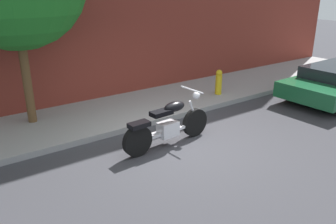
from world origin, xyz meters
TOP-DOWN VIEW (x-y plane):
  - ground_plane at (0.00, 0.00)m, footprint 60.00×60.00m
  - sidewalk at (0.00, 2.56)m, footprint 21.45×2.48m
  - motorcycle at (-0.26, 0.21)m, footprint 2.26×0.70m
  - fire_hydrant at (2.94, 2.01)m, footprint 0.20×0.20m

SIDE VIEW (x-z plane):
  - ground_plane at x=0.00m, z-range 0.00..0.00m
  - sidewalk at x=0.00m, z-range 0.00..0.14m
  - fire_hydrant at x=2.94m, z-range 0.00..0.91m
  - motorcycle at x=-0.26m, z-range -0.11..1.04m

